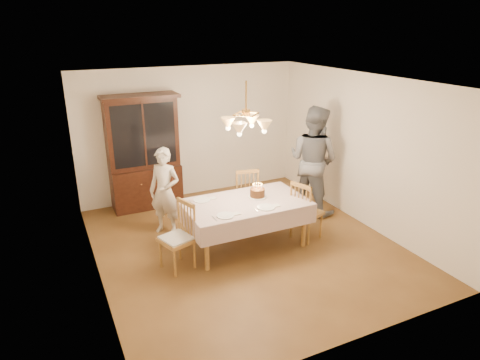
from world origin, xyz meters
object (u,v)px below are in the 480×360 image
dining_table (246,206)px  china_hutch (144,154)px  birthday_cake (257,193)px  elderly_woman (165,191)px  chair_far_side (245,196)px

dining_table → china_hutch: 2.50m
china_hutch → birthday_cake: (1.28, -2.17, -0.21)m
china_hutch → elderly_woman: (0.02, -1.26, -0.30)m
dining_table → chair_far_side: chair_far_side is taller
chair_far_side → elderly_woman: bearing=175.5°
china_hutch → chair_far_side: bearing=-43.3°
dining_table → chair_far_side: bearing=64.5°
chair_far_side → elderly_woman: elderly_woman is taller
dining_table → china_hutch: china_hutch is taller
dining_table → elderly_woman: (-1.00, 1.00, 0.06)m
elderly_woman → birthday_cake: (1.25, -0.91, 0.09)m
china_hutch → chair_far_side: size_ratio=2.16×
chair_far_side → birthday_cake: (-0.17, -0.80, 0.38)m
china_hutch → elderly_woman: 1.29m
chair_far_side → china_hutch: bearing=136.7°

